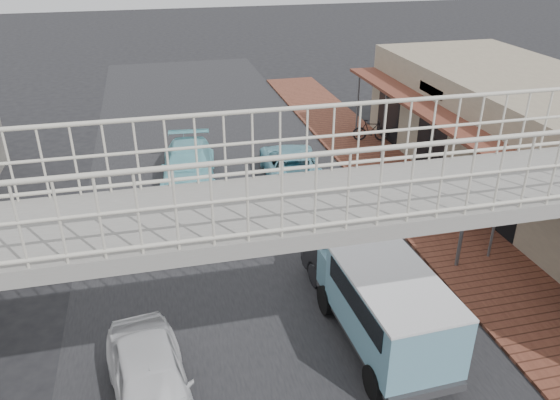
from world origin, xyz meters
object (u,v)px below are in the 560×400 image
angkot_far (189,166)px  motorcycle_near (426,205)px  dark_sedan (363,286)px  angkot_van (387,300)px  arrow_sign (501,183)px  motorcycle_far (371,130)px  white_hatchback (151,383)px  angkot_curb (291,164)px

angkot_far → motorcycle_near: 8.83m
dark_sedan → angkot_far: size_ratio=0.94×
angkot_van → arrow_sign: bearing=27.3°
angkot_far → arrow_sign: size_ratio=1.49×
dark_sedan → motorcycle_far: size_ratio=2.79×
white_hatchback → angkot_far: (1.73, 10.87, 0.04)m
angkot_far → arrow_sign: (7.71, -7.89, 2.02)m
arrow_sign → motorcycle_near: bearing=107.5°
dark_sedan → angkot_van: bearing=-95.7°
dark_sedan → arrow_sign: (4.16, 0.97, 1.97)m
angkot_far → angkot_van: angkot_van is taller
angkot_curb → arrow_sign: 8.54m
angkot_van → motorcycle_near: (3.90, 5.53, -0.80)m
motorcycle_near → white_hatchback: bearing=125.1°
white_hatchback → angkot_van: size_ratio=0.91×
dark_sedan → angkot_curb: 8.32m
white_hatchback → dark_sedan: size_ratio=0.86×
dark_sedan → motorcycle_near: bearing=40.8°
arrow_sign → angkot_far: bearing=147.3°
angkot_van → white_hatchback: bearing=-175.4°
angkot_curb → angkot_far: 3.92m
angkot_far → motorcycle_near: angkot_far is taller
angkot_van → motorcycle_far: size_ratio=2.62×
dark_sedan → angkot_van: 1.49m
angkot_far → motorcycle_near: size_ratio=3.15×
motorcycle_near → arrow_sign: 3.89m
white_hatchback → angkot_far: angkot_far is taller
angkot_curb → motorcycle_far: 5.47m
white_hatchback → motorcycle_near: bearing=26.2°
dark_sedan → arrow_sign: arrow_sign is taller
motorcycle_near → motorcycle_far: motorcycle_far is taller
angkot_curb → angkot_van: (-0.32, -9.69, 0.67)m
motorcycle_near → angkot_far: bearing=59.0°
motorcycle_near → arrow_sign: size_ratio=0.47×
angkot_curb → motorcycle_far: angkot_curb is taller
angkot_curb → motorcycle_near: size_ratio=2.98×
motorcycle_far → white_hatchback: bearing=159.7°
dark_sedan → motorcycle_far: dark_sedan is taller
white_hatchback → motorcycle_near: white_hatchback is taller
motorcycle_near → motorcycle_far: size_ratio=0.94×
angkot_far → motorcycle_near: bearing=-26.1°
motorcycle_near → motorcycle_far: (0.95, 7.23, 0.09)m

